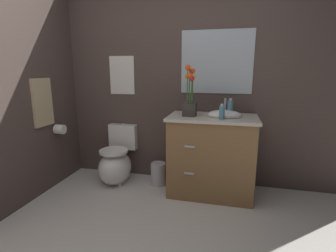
# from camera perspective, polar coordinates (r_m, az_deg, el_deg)

# --- Properties ---
(wall_back) EXTENTS (4.22, 0.05, 2.50)m
(wall_back) POSITION_cam_1_polar(r_m,az_deg,el_deg) (3.05, 5.46, 10.29)
(wall_back) COLOR #4C3D38
(wall_back) RESTS_ON ground_plane
(toilet) EXTENTS (0.38, 0.59, 0.69)m
(toilet) POSITION_cam_1_polar(r_m,az_deg,el_deg) (3.23, -11.48, -8.10)
(toilet) COLOR white
(toilet) RESTS_ON ground_plane
(vanity_cabinet) EXTENTS (0.94, 0.56, 1.06)m
(vanity_cabinet) POSITION_cam_1_polar(r_m,az_deg,el_deg) (2.85, 9.74, -6.34)
(vanity_cabinet) COLOR brown
(vanity_cabinet) RESTS_ON ground_plane
(flower_vase) EXTENTS (0.14, 0.14, 0.54)m
(flower_vase) POSITION_cam_1_polar(r_m,az_deg,el_deg) (2.70, 4.93, 6.24)
(flower_vase) COLOR #38332D
(flower_vase) RESTS_ON vanity_cabinet
(soap_bottle) EXTENTS (0.05, 0.05, 0.15)m
(soap_bottle) POSITION_cam_1_polar(r_m,az_deg,el_deg) (2.58, 11.97, 3.00)
(soap_bottle) COLOR teal
(soap_bottle) RESTS_ON vanity_cabinet
(lotion_bottle) EXTENTS (0.06, 0.06, 0.19)m
(lotion_bottle) POSITION_cam_1_polar(r_m,az_deg,el_deg) (2.81, 13.78, 4.01)
(lotion_bottle) COLOR teal
(lotion_bottle) RESTS_ON vanity_cabinet
(trash_bin) EXTENTS (0.18, 0.18, 0.27)m
(trash_bin) POSITION_cam_1_polar(r_m,az_deg,el_deg) (3.13, -2.18, -10.65)
(trash_bin) COLOR #B7B7BC
(trash_bin) RESTS_ON ground_plane
(wall_poster) EXTENTS (0.32, 0.01, 0.47)m
(wall_poster) POSITION_cam_1_polar(r_m,az_deg,el_deg) (3.27, -10.28, 11.13)
(wall_poster) COLOR silver
(wall_mirror) EXTENTS (0.80, 0.01, 0.70)m
(wall_mirror) POSITION_cam_1_polar(r_m,az_deg,el_deg) (2.99, 10.84, 13.91)
(wall_mirror) COLOR #B2BCC6
(hanging_towel) EXTENTS (0.03, 0.28, 0.52)m
(hanging_towel) POSITION_cam_1_polar(r_m,az_deg,el_deg) (3.10, -26.34, 4.77)
(hanging_towel) COLOR tan
(toilet_paper_roll) EXTENTS (0.11, 0.11, 0.11)m
(toilet_paper_roll) POSITION_cam_1_polar(r_m,az_deg,el_deg) (3.25, -23.11, -0.68)
(toilet_paper_roll) COLOR white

